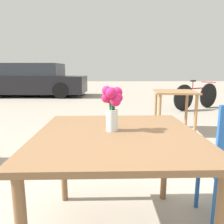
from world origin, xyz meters
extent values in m
cube|color=brown|center=(0.00, 0.00, 0.70)|extent=(0.96, 1.01, 0.03)
cylinder|color=brown|center=(-0.42, 0.44, 0.34)|extent=(0.05, 0.05, 0.68)
cylinder|color=brown|center=(0.41, 0.44, 0.34)|extent=(0.05, 0.05, 0.68)
cylinder|color=silver|center=(-0.03, 0.05, 0.78)|extent=(0.07, 0.07, 0.13)
cylinder|color=silver|center=(-0.03, 0.05, 0.75)|extent=(0.06, 0.06, 0.07)
cylinder|color=#337038|center=(-0.02, 0.05, 0.81)|extent=(0.01, 0.01, 0.18)
sphere|color=#D11E60|center=(0.01, 0.05, 0.92)|extent=(0.06, 0.06, 0.06)
cylinder|color=#337038|center=(-0.02, 0.06, 0.82)|extent=(0.01, 0.01, 0.20)
sphere|color=#D11E60|center=(0.00, 0.08, 0.94)|extent=(0.07, 0.07, 0.07)
cylinder|color=#337038|center=(-0.03, 0.06, 0.80)|extent=(0.01, 0.01, 0.16)
sphere|color=#D11E60|center=(-0.04, 0.09, 0.90)|extent=(0.05, 0.05, 0.05)
cylinder|color=#337038|center=(-0.04, 0.06, 0.81)|extent=(0.01, 0.01, 0.17)
sphere|color=#D11E60|center=(-0.06, 0.07, 0.91)|extent=(0.06, 0.06, 0.06)
cylinder|color=#337038|center=(-0.04, 0.05, 0.83)|extent=(0.01, 0.01, 0.22)
sphere|color=#D11E60|center=(-0.06, 0.04, 0.96)|extent=(0.06, 0.06, 0.06)
cylinder|color=#337038|center=(-0.03, 0.04, 0.82)|extent=(0.01, 0.01, 0.21)
sphere|color=#D11E60|center=(-0.04, 0.02, 0.95)|extent=(0.07, 0.07, 0.07)
cylinder|color=#337038|center=(-0.02, 0.05, 0.80)|extent=(0.01, 0.01, 0.16)
sphere|color=#D11E60|center=(-0.01, 0.03, 0.90)|extent=(0.06, 0.06, 0.06)
cylinder|color=#1E519E|center=(0.65, 0.32, 0.22)|extent=(0.03, 0.03, 0.43)
cylinder|color=#1E519E|center=(0.61, -0.02, 0.22)|extent=(0.03, 0.03, 0.43)
cube|color=#9E7047|center=(1.10, 2.47, 0.71)|extent=(0.77, 0.81, 0.03)
cylinder|color=#9E7047|center=(0.78, 2.20, 0.35)|extent=(0.05, 0.05, 0.70)
cylinder|color=#9E7047|center=(1.35, 2.13, 0.35)|extent=(0.05, 0.05, 0.70)
cylinder|color=#9E7047|center=(0.85, 2.81, 0.35)|extent=(0.05, 0.05, 0.70)
cylinder|color=#9E7047|center=(1.41, 2.74, 0.35)|extent=(0.05, 0.05, 0.70)
cylinder|color=black|center=(1.97, 4.52, 0.35)|extent=(0.63, 0.37, 0.70)
cylinder|color=black|center=(2.86, 5.00, 0.35)|extent=(0.63, 0.37, 0.70)
cube|color=maroon|center=(2.42, 4.76, 0.58)|extent=(0.82, 0.46, 0.03)
cylinder|color=maroon|center=(2.26, 4.67, 0.68)|extent=(0.02, 0.02, 0.21)
cube|color=black|center=(2.26, 4.67, 0.79)|extent=(0.17, 0.13, 0.04)
cube|color=maroon|center=(2.82, 4.98, 0.74)|extent=(0.25, 0.41, 0.02)
cube|color=black|center=(-3.18, 7.97, 0.48)|extent=(4.37, 1.85, 0.69)
cube|color=#2D333D|center=(-3.18, 7.97, 1.08)|extent=(2.42, 1.66, 0.51)
cylinder|color=black|center=(-4.50, 8.83, 0.30)|extent=(0.60, 0.20, 0.60)
cylinder|color=black|center=(-1.86, 7.11, 0.30)|extent=(0.60, 0.20, 0.60)
cylinder|color=black|center=(-1.81, 8.75, 0.30)|extent=(0.60, 0.20, 0.60)
camera|label=1|loc=(-0.05, -1.24, 1.08)|focal=35.00mm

